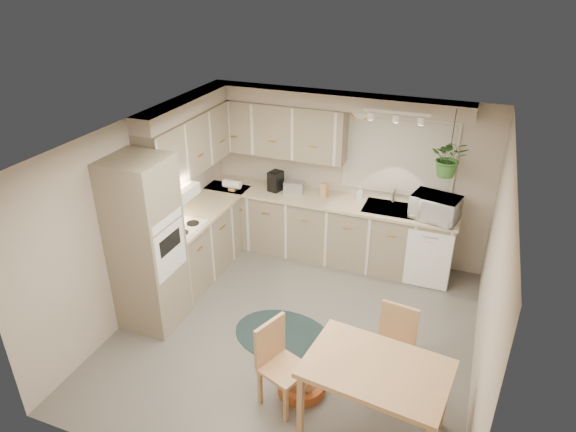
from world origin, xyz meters
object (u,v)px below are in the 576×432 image
Objects in this scene: chair_back at (392,349)px; microwave at (435,205)px; dining_table at (374,400)px; pet_bed at (301,386)px; chair_left at (284,367)px; braided_rug at (283,335)px.

microwave is (0.10, 2.08, 0.71)m from chair_back.
dining_table is at bearing 94.35° from chair_back.
pet_bed is 2.90m from microwave.
microwave reaches higher than dining_table.
chair_left is 1.04× the size of chair_back.
braided_rug is (-0.37, 0.91, -0.44)m from chair_left.
braided_rug is at bearing -5.09° from chair_back.
chair_left is 0.45m from pet_bed.
dining_table is at bearing 108.18° from chair_left.
microwave reaches higher than pet_bed.
microwave is (0.13, 2.76, 0.75)m from dining_table.
microwave is at bearing 70.21° from pet_bed.
chair_left is 1.12m from chair_back.
chair_back is 2.20m from microwave.
dining_table is 0.68m from chair_back.
chair_left is at bearing -97.66° from microwave.
pet_bed is at bearing 35.84° from chair_back.
chair_back is 1.39m from braided_rug.
chair_left is at bearing -67.71° from braided_rug.
braided_rug is at bearing 142.87° from dining_table.
chair_back is (0.92, 0.64, -0.02)m from chair_left.
braided_rug is at bearing -136.81° from chair_left.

